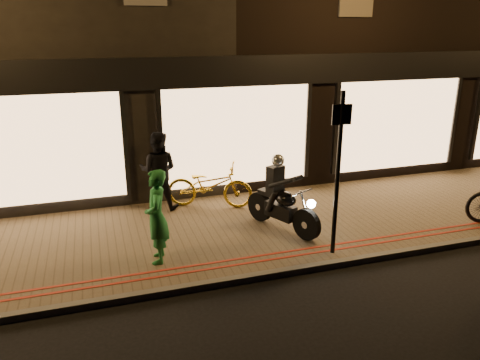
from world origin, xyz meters
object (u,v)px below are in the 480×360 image
(motorcycle, at_px, (281,201))
(person_green, at_px, (157,217))
(sign_post, at_px, (338,167))
(bicycle_gold, at_px, (210,185))

(motorcycle, xyz_separation_m, person_green, (-2.62, -0.62, 0.24))
(motorcycle, distance_m, sign_post, 1.75)
(sign_post, xyz_separation_m, person_green, (-3.14, 0.67, -0.82))
(person_green, bearing_deg, sign_post, 86.60)
(motorcycle, height_order, sign_post, sign_post)
(bicycle_gold, bearing_deg, person_green, 169.42)
(bicycle_gold, bearing_deg, sign_post, -128.36)
(motorcycle, relative_size, sign_post, 0.60)
(motorcycle, bearing_deg, bicycle_gold, 98.35)
(motorcycle, relative_size, person_green, 1.06)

